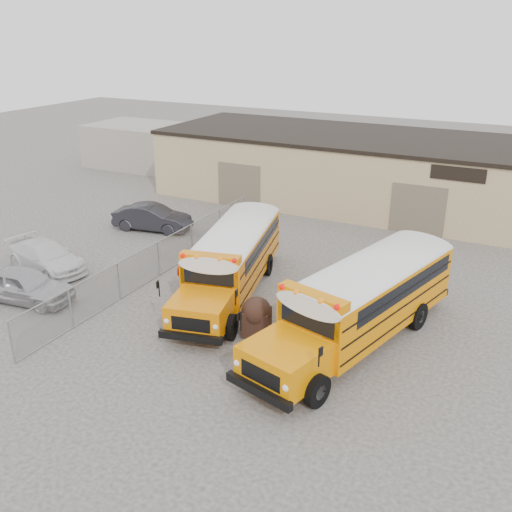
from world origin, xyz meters
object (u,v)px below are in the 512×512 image
at_px(school_bus_right, 440,249).
at_px(car_silver, 24,285).
at_px(tarp_bundle, 256,316).
at_px(car_dark, 152,218).
at_px(car_white, 46,257).
at_px(school_bus_left, 263,214).

relative_size(school_bus_right, car_silver, 2.49).
distance_m(tarp_bundle, car_dark, 14.17).
xyz_separation_m(car_white, car_dark, (1.08, 7.45, 0.06)).
relative_size(school_bus_left, car_dark, 2.28).
relative_size(school_bus_right, car_dark, 2.43).
bearing_deg(car_white, school_bus_right, -56.43).
xyz_separation_m(school_bus_right, car_dark, (-16.98, 0.32, -1.11)).
bearing_deg(school_bus_right, tarp_bundle, -124.55).
bearing_deg(school_bus_left, car_silver, -119.00).
bearing_deg(car_silver, school_bus_left, -36.13).
distance_m(school_bus_left, car_silver, 13.09).
bearing_deg(car_silver, car_white, 23.74).
xyz_separation_m(school_bus_left, car_white, (-8.15, -8.37, -1.05)).
bearing_deg(car_white, school_bus_left, -32.19).
xyz_separation_m(school_bus_right, tarp_bundle, (-5.57, -8.08, -1.05)).
bearing_deg(car_white, car_dark, 3.76).
relative_size(car_white, car_dark, 1.05).
distance_m(school_bus_right, tarp_bundle, 9.87).
height_order(tarp_bundle, car_silver, tarp_bundle).
bearing_deg(car_silver, tarp_bundle, -86.05).
height_order(school_bus_right, tarp_bundle, school_bus_right).
distance_m(car_silver, car_white, 3.55).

